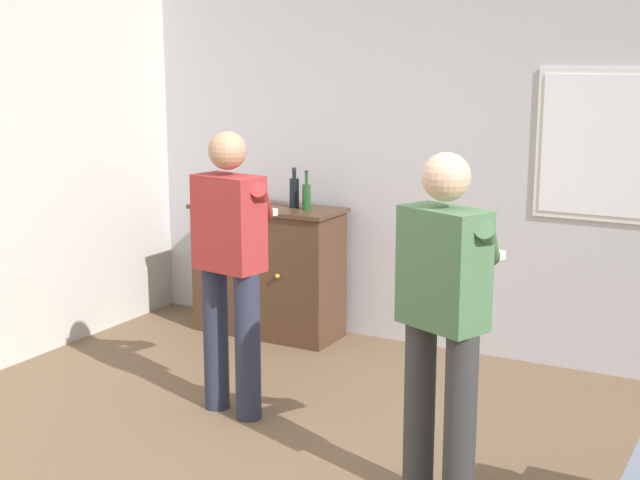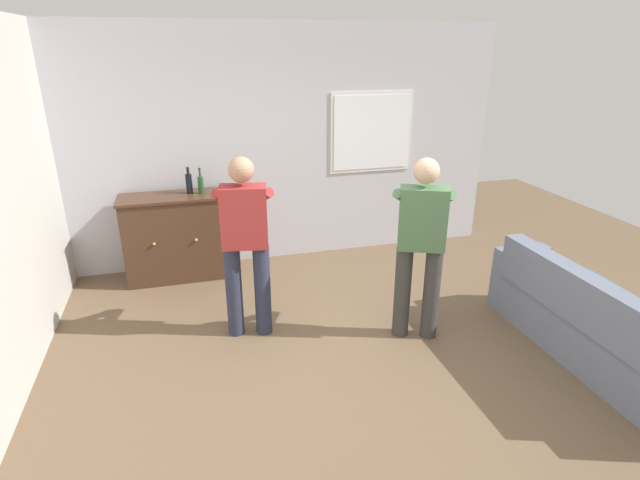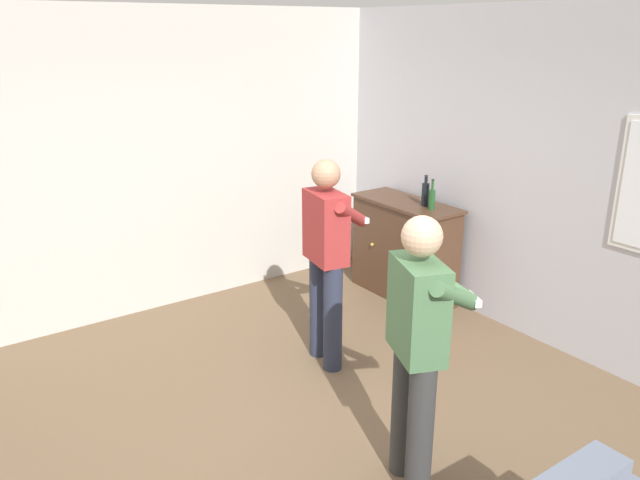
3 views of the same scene
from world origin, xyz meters
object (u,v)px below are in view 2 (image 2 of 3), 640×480
Objects in this scene: sideboard_cabinet at (176,237)px; bottle_wine_green at (189,183)px; person_standing_left at (245,240)px; bottle_liquor_amber at (201,184)px; person_standing_right at (421,241)px; couch at (591,328)px.

bottle_wine_green is (0.21, 0.04, 0.61)m from sideboard_cabinet.
bottle_liquor_amber is at bearing 102.01° from person_standing_left.
person_standing_right is at bearing -45.08° from bottle_wine_green.
couch is 7.80× the size of bottle_liquor_amber.
person_standing_left is at bearing -73.69° from bottle_wine_green.
bottle_liquor_amber is (0.12, -0.04, -0.02)m from bottle_wine_green.
bottle_liquor_amber is at bearing -16.78° from bottle_wine_green.
person_standing_left is 1.54m from person_standing_right.
person_standing_left reaches higher than sideboard_cabinet.
bottle_wine_green reaches higher than couch.
bottle_wine_green is at bearing 11.64° from sideboard_cabinet.
couch is 1.34× the size of person_standing_right.
bottle_liquor_amber is at bearing 0.87° from sideboard_cabinet.
person_standing_left is (0.43, -1.46, -0.17)m from bottle_wine_green.
bottle_wine_green is 0.18× the size of person_standing_left.
bottle_wine_green is 1.03× the size of bottle_liquor_amber.
person_standing_left and person_standing_right have the same top height.
bottle_wine_green is 1.53m from person_standing_left.
bottle_liquor_amber is 0.17× the size of person_standing_right.
couch is at bearing -24.48° from person_standing_left.
couch is 3.04m from person_standing_left.
person_standing_right is (1.48, -0.45, 0.00)m from person_standing_left.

